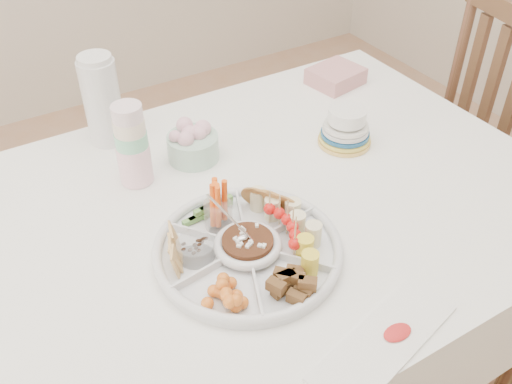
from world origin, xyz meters
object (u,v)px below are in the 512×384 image
dining_table (243,315)px  chair (430,159)px  thermos (102,99)px  plate_stack (346,129)px  party_tray (248,247)px

dining_table → chair: 0.82m
dining_table → chair: (0.80, 0.15, 0.13)m
thermos → plate_stack: size_ratio=1.76×
party_tray → chair: bearing=18.6°
chair → thermos: bearing=174.9°
dining_table → chair: bearing=10.7°
party_tray → dining_table: bearing=65.7°
chair → plate_stack: size_ratio=7.34×
thermos → plate_stack: thermos is taller
chair → party_tray: chair is taller
thermos → party_tray: bearing=-80.4°
chair → party_tray: (-0.86, -0.29, 0.28)m
chair → thermos: size_ratio=4.17×
chair → dining_table: bearing=-158.8°
dining_table → chair: chair is taller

